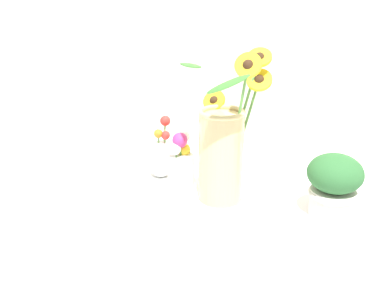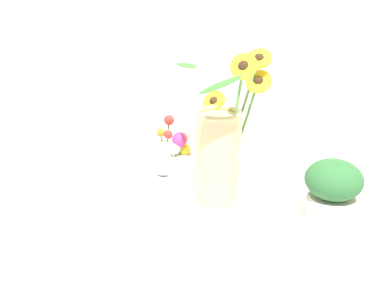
% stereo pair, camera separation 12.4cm
% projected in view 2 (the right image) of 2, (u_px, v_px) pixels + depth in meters
% --- Properties ---
extents(ground_plane, '(6.00, 6.00, 0.00)m').
position_uv_depth(ground_plane, '(178.00, 204.00, 1.23)').
color(ground_plane, silver).
extents(serving_tray, '(0.43, 0.43, 0.02)m').
position_uv_depth(serving_tray, '(192.00, 191.00, 1.28)').
color(serving_tray, white).
rests_on(serving_tray, ground_plane).
extents(mason_jar_sunflowers, '(0.22, 0.25, 0.40)m').
position_uv_depth(mason_jar_sunflowers, '(219.00, 149.00, 1.16)').
color(mason_jar_sunflowers, '#D1B77A').
rests_on(mason_jar_sunflowers, serving_tray).
extents(vase_small_center, '(0.07, 0.09, 0.17)m').
position_uv_depth(vase_small_center, '(181.00, 164.00, 1.25)').
color(vase_small_center, white).
rests_on(vase_small_center, serving_tray).
extents(vase_bulb_right, '(0.07, 0.07, 0.18)m').
position_uv_depth(vase_bulb_right, '(165.00, 157.00, 1.34)').
color(vase_bulb_right, white).
rests_on(vase_bulb_right, serving_tray).
extents(potted_plant, '(0.14, 0.14, 0.17)m').
position_uv_depth(potted_plant, '(333.00, 190.00, 1.11)').
color(potted_plant, beige).
rests_on(potted_plant, ground_plane).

